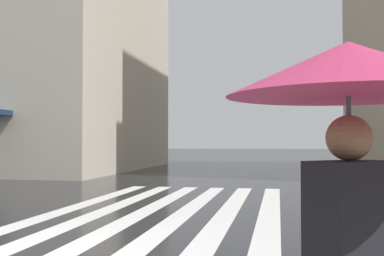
{
  "coord_description": "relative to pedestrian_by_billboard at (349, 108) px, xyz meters",
  "views": [
    {
      "loc": [
        -6.75,
        -3.68,
        1.7
      ],
      "look_at": [
        7.02,
        -1.13,
        2.12
      ],
      "focal_mm": 43.81,
      "sensor_mm": 36.0,
      "label": 1
    }
  ],
  "objects": [
    {
      "name": "ground_plane",
      "position": [
        4.4,
        4.01,
        -1.86
      ],
      "size": [
        220.0,
        220.0,
        0.0
      ],
      "primitive_type": "plane",
      "color": "black"
    },
    {
      "name": "zebra_crossing",
      "position": [
        8.4,
        3.05,
        -1.86
      ],
      "size": [
        13.0,
        5.5,
        0.01
      ],
      "color": "silver",
      "rests_on": "ground_plane"
    },
    {
      "name": "pedestrian_by_billboard",
      "position": [
        0.0,
        0.0,
        0.0
      ],
      "size": [
        1.19,
        1.19,
        2.04
      ],
      "color": "black",
      "rests_on": "sidewalk_pavement"
    }
  ]
}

